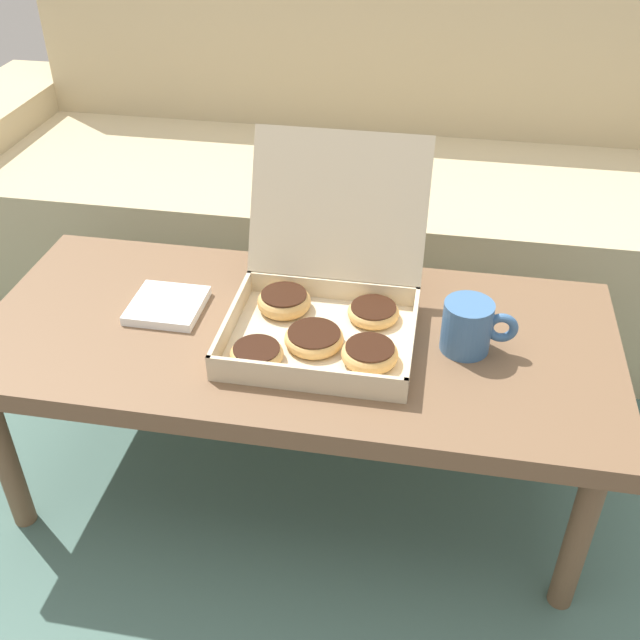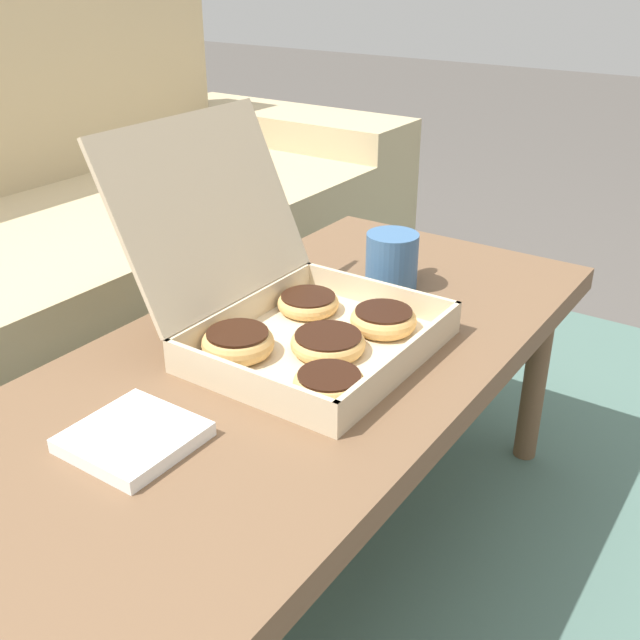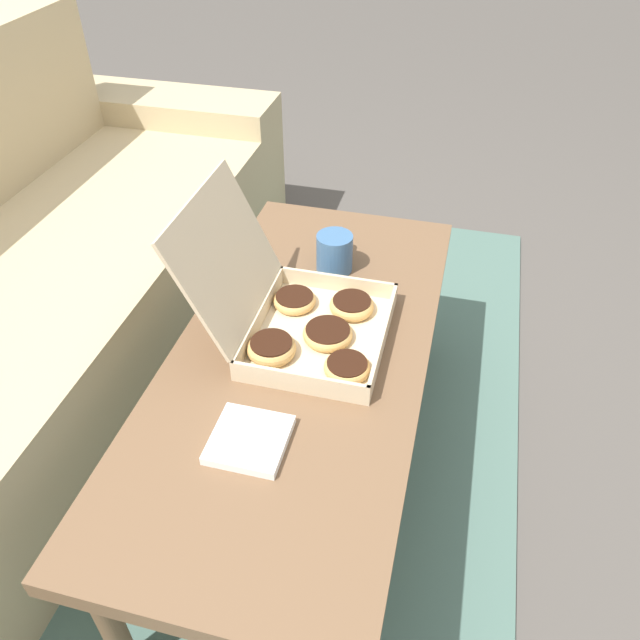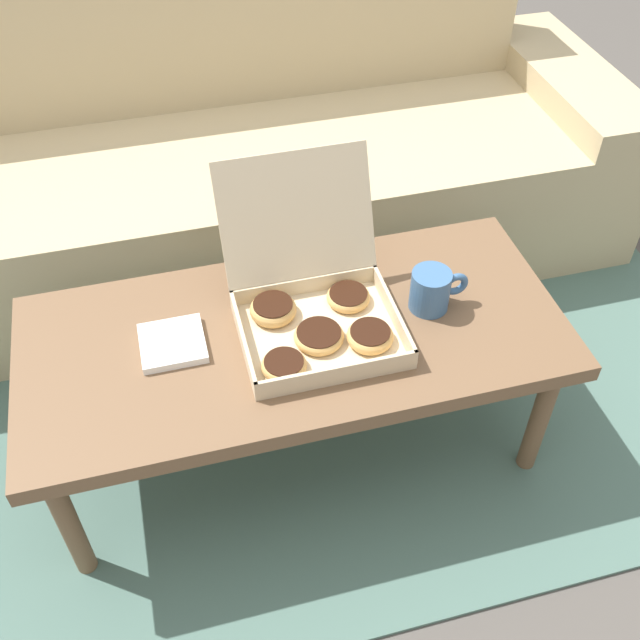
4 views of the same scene
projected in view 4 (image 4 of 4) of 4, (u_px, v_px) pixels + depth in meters
ground_plane at (293, 428)px, 1.94m from camera, size 12.00×12.00×0.00m
area_rug at (269, 345)px, 2.14m from camera, size 2.50×1.75×0.01m
couch at (231, 169)px, 2.28m from camera, size 2.38×0.78×0.84m
coffee_table at (294, 344)px, 1.64m from camera, size 1.18×0.53×0.41m
pastry_box at (314, 307)px, 1.59m from camera, size 0.34×0.40×0.31m
coffee_mug at (432, 290)px, 1.63m from camera, size 0.13×0.09×0.10m
napkin_stack at (173, 343)px, 1.57m from camera, size 0.13×0.13×0.02m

